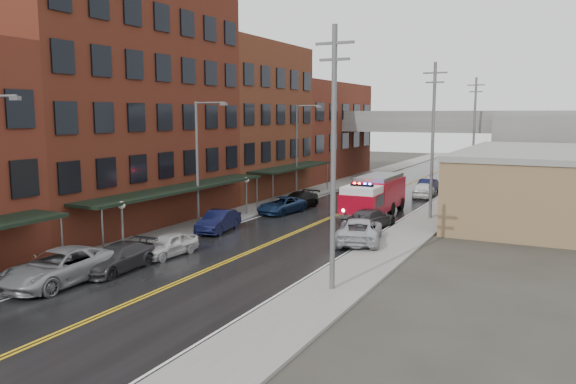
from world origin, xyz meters
The scene contains 30 objects.
road centered at (0.00, 30.00, 0.01)m, with size 11.00×160.00×0.02m, color black.
sidewalk_left centered at (-7.30, 30.00, 0.07)m, with size 3.00×160.00×0.15m, color slate.
sidewalk_right centered at (7.30, 30.00, 0.07)m, with size 3.00×160.00×0.15m, color slate.
curb_left centered at (-5.65, 30.00, 0.07)m, with size 0.30×160.00×0.15m, color gray.
curb_right centered at (5.65, 30.00, 0.07)m, with size 0.30×160.00×0.15m, color gray.
brick_building_b centered at (-13.30, 23.00, 9.00)m, with size 9.00×20.00×18.00m, color #521F15.
brick_building_c centered at (-13.30, 40.50, 7.50)m, with size 9.00×15.00×15.00m, color brown.
brick_building_far centered at (-13.30, 58.00, 6.00)m, with size 9.00×20.00×12.00m, color brown.
tan_building centered at (16.00, 40.00, 2.50)m, with size 14.00×22.00×5.00m, color #93754F.
awning_1 centered at (-7.49, 23.00, 2.99)m, with size 2.60×18.00×3.09m.
awning_2 centered at (-7.49, 40.50, 2.99)m, with size 2.60×13.00×3.09m.
globe_lamp_1 centered at (-6.40, 16.00, 2.31)m, with size 0.44×0.44×3.12m.
globe_lamp_2 centered at (-6.40, 30.00, 2.31)m, with size 0.44×0.44×3.12m.
street_lamp_1 centered at (-6.55, 24.00, 5.19)m, with size 2.64×0.22×9.00m.
street_lamp_2 centered at (-6.55, 40.00, 5.19)m, with size 2.64×0.22×9.00m.
utility_pole_0 centered at (7.20, 15.00, 6.31)m, with size 1.80×0.24×12.00m.
utility_pole_1 centered at (7.20, 35.00, 6.31)m, with size 1.80×0.24×12.00m.
utility_pole_2 centered at (7.20, 55.00, 6.31)m, with size 1.80×0.24×12.00m.
overpass centered at (0.00, 62.00, 5.99)m, with size 40.00×10.00×7.50m.
fire_truck centered at (2.79, 34.49, 1.72)m, with size 3.52×8.73×3.18m.
parked_car_left_2 centered at (-5.00, 10.20, 0.83)m, with size 2.76×5.99×1.67m, color gray.
parked_car_left_3 centered at (-4.12, 13.14, 0.70)m, with size 1.97×4.84×1.40m, color #2B2B2E.
parked_car_left_4 centered at (-3.70, 16.80, 0.67)m, with size 1.59×3.94×1.34m, color silver.
parked_car_left_5 centered at (-4.94, 23.76, 0.74)m, with size 1.57×4.50×1.48m, color black.
parked_car_left_6 centered at (-4.35, 32.20, 0.67)m, with size 2.24×4.85×1.35m, color #112343.
parked_car_left_7 centered at (-4.20, 34.99, 0.71)m, with size 2.00×4.91×1.43m, color black.
parked_car_right_0 centered at (5.00, 24.90, 0.80)m, with size 2.66×5.76×1.60m, color #A9ACB1.
parked_car_right_1 centered at (4.14, 29.80, 0.71)m, with size 1.98×4.87×1.41m, color #2B2B2E.
parked_car_right_2 centered at (4.02, 46.20, 0.77)m, with size 1.81×4.49×1.53m, color white.
parked_car_right_3 centered at (3.60, 50.41, 0.73)m, with size 1.54×4.40×1.45m, color black.
Camera 1 is at (16.68, -8.27, 8.14)m, focal length 35.00 mm.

